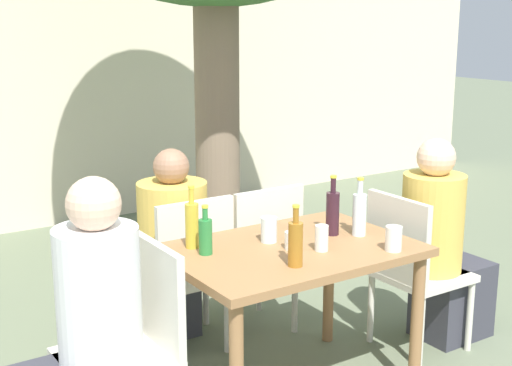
% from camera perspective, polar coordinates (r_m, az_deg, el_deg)
% --- Properties ---
extents(cafe_building_wall, '(10.00, 0.08, 2.80)m').
position_cam_1_polar(cafe_building_wall, '(6.36, -16.13, 9.06)').
color(cafe_building_wall, beige).
rests_on(cafe_building_wall, ground_plane).
extents(dining_table_front, '(1.15, 0.79, 0.75)m').
position_cam_1_polar(dining_table_front, '(3.41, 2.79, -6.73)').
color(dining_table_front, '#996B42').
rests_on(dining_table_front, ground_plane).
extents(patio_chair_0, '(0.44, 0.44, 0.89)m').
position_cam_1_polar(patio_chair_0, '(3.10, -9.68, -12.00)').
color(patio_chair_0, beige).
rests_on(patio_chair_0, ground_plane).
extents(patio_chair_1, '(0.44, 0.44, 0.89)m').
position_cam_1_polar(patio_chair_1, '(3.96, 12.30, -6.37)').
color(patio_chair_1, beige).
rests_on(patio_chair_1, ground_plane).
extents(patio_chair_2, '(0.44, 0.44, 0.89)m').
position_cam_1_polar(patio_chair_2, '(3.85, -5.60, -6.70)').
color(patio_chair_2, beige).
rests_on(patio_chair_2, ground_plane).
extents(patio_chair_3, '(0.44, 0.44, 0.89)m').
position_cam_1_polar(patio_chair_3, '(4.07, 0.16, -5.52)').
color(patio_chair_3, beige).
rests_on(patio_chair_3, ground_plane).
extents(person_seated_0, '(0.57, 0.34, 1.21)m').
position_cam_1_polar(person_seated_0, '(3.00, -13.84, -12.17)').
color(person_seated_0, '#383842').
rests_on(person_seated_0, ground_plane).
extents(person_seated_1, '(0.57, 0.34, 1.18)m').
position_cam_1_polar(person_seated_1, '(4.12, 14.61, -5.39)').
color(person_seated_1, '#383842').
rests_on(person_seated_1, ground_plane).
extents(person_seated_2, '(0.38, 0.59, 1.12)m').
position_cam_1_polar(person_seated_2, '(4.05, -7.16, -5.69)').
color(person_seated_2, '#383842').
rests_on(person_seated_2, ground_plane).
extents(wine_bottle_0, '(0.07, 0.07, 0.30)m').
position_cam_1_polar(wine_bottle_0, '(3.54, 6.15, -2.30)').
color(wine_bottle_0, '#331923').
rests_on(wine_bottle_0, dining_table_front).
extents(oil_cruet_1, '(0.06, 0.06, 0.30)m').
position_cam_1_polar(oil_cruet_1, '(3.34, -5.15, -3.27)').
color(oil_cruet_1, gold).
rests_on(oil_cruet_1, dining_table_front).
extents(green_bottle_2, '(0.06, 0.06, 0.23)m').
position_cam_1_polar(green_bottle_2, '(3.26, -4.07, -4.20)').
color(green_bottle_2, '#287A38').
rests_on(green_bottle_2, dining_table_front).
extents(water_bottle_3, '(0.07, 0.07, 0.29)m').
position_cam_1_polar(water_bottle_3, '(3.55, 8.28, -2.39)').
color(water_bottle_3, silver).
rests_on(water_bottle_3, dining_table_front).
extents(amber_bottle_4, '(0.07, 0.07, 0.28)m').
position_cam_1_polar(amber_bottle_4, '(3.09, 3.18, -4.78)').
color(amber_bottle_4, '#9E661E').
rests_on(amber_bottle_4, dining_table_front).
extents(drinking_glass_0, '(0.08, 0.08, 0.12)m').
position_cam_1_polar(drinking_glass_0, '(3.36, 10.95, -4.39)').
color(drinking_glass_0, silver).
rests_on(drinking_glass_0, dining_table_front).
extents(drinking_glass_1, '(0.06, 0.06, 0.12)m').
position_cam_1_polar(drinking_glass_1, '(3.32, 5.27, -4.41)').
color(drinking_glass_1, silver).
rests_on(drinking_glass_1, dining_table_front).
extents(drinking_glass_2, '(0.08, 0.08, 0.12)m').
position_cam_1_polar(drinking_glass_2, '(3.43, 1.04, -3.75)').
color(drinking_glass_2, silver).
rests_on(drinking_glass_2, dining_table_front).
extents(drinking_glass_3, '(0.07, 0.07, 0.08)m').
position_cam_1_polar(drinking_glass_3, '(3.33, 2.87, -4.61)').
color(drinking_glass_3, silver).
rests_on(drinking_glass_3, dining_table_front).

